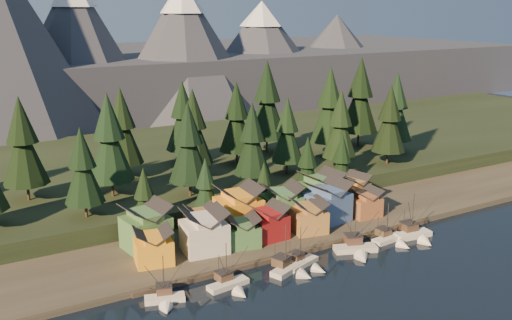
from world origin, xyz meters
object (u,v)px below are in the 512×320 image
house_back_1 (202,222)px  boat_3 (306,259)px  boat_2 (291,263)px  boat_6 (416,229)px  house_front_1 (204,230)px  house_front_0 (153,245)px  boat_4 (357,243)px  boat_5 (392,235)px  house_back_0 (146,225)px  boat_1 (231,280)px  boat_0 (165,293)px

house_back_1 → boat_3: bearing=-53.3°
boat_2 → boat_6: size_ratio=0.94×
house_front_1 → boat_3: bearing=-36.2°
boat_3 → house_front_1: size_ratio=0.94×
house_front_0 → house_front_1: house_front_1 is taller
boat_4 → house_front_0: (-43.37, 15.47, 3.13)m
boat_5 → house_front_1: bearing=154.6°
boat_5 → house_back_0: bearing=150.6°
boat_2 → house_back_1: size_ratio=1.47×
house_back_0 → house_back_1: house_back_0 is taller
house_front_1 → house_back_1: bearing=75.3°
house_front_0 → house_front_1: 12.11m
boat_5 → boat_2: bearing=176.9°
boat_4 → boat_6: boat_4 is taller
boat_3 → boat_6: bearing=-19.5°
house_front_0 → house_front_1: (12.06, 0.18, 1.07)m
boat_2 → house_front_1: (-12.54, 16.55, 4.31)m
boat_1 → house_back_0: house_back_0 is taller
boat_0 → boat_4: bearing=16.6°
boat_3 → boat_4: 14.35m
house_back_1 → boat_2: bearing=-62.9°
boat_5 → house_front_0: size_ratio=1.17×
boat_3 → house_front_1: 23.57m
house_front_1 → house_back_0: house_back_0 is taller
boat_1 → boat_0: bearing=168.6°
boat_3 → boat_4: (14.34, -0.04, 0.65)m
boat_6 → house_back_1: size_ratio=1.57×
house_back_0 → house_back_1: size_ratio=1.36×
boat_2 → boat_3: (4.43, 0.93, -0.55)m
boat_0 → boat_1: size_ratio=0.98×
house_front_0 → boat_5: bearing=-4.6°
boat_0 → boat_4: size_ratio=0.82×
boat_0 → house_front_0: bearing=94.5°
house_back_0 → boat_4: bearing=-37.1°
boat_1 → boat_6: boat_6 is taller
boat_2 → boat_5: 30.08m
boat_1 → boat_5: bearing=-4.7°
boat_2 → boat_4: boat_4 is taller
boat_5 → boat_4: bearing=177.2°
boat_1 → boat_4: 33.17m
boat_3 → boat_4: size_ratio=0.79×
boat_3 → boat_5: (25.61, 0.59, 0.16)m
boat_3 → house_back_1: 27.09m
boat_1 → boat_5: boat_5 is taller
house_front_0 → boat_1: bearing=-47.0°
boat_3 → boat_0: bearing=160.8°
boat_0 → boat_4: (46.76, -0.50, 0.40)m
boat_5 → house_back_1: 45.73m
boat_4 → boat_5: 11.30m
boat_4 → boat_2: bearing=-156.3°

